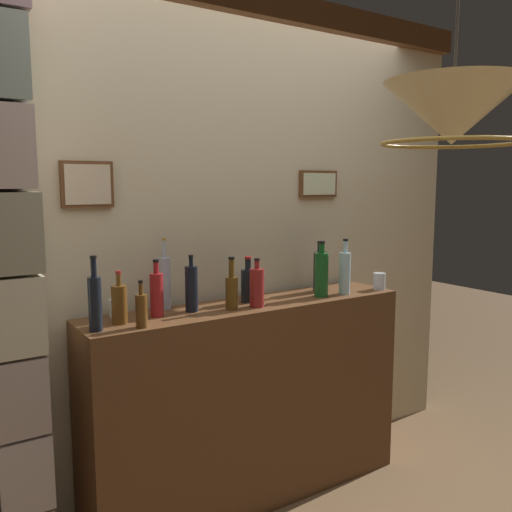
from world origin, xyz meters
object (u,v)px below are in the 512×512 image
Objects in this scene: liquor_bottle_sherry at (141,310)px; glass_tumbler_shot at (255,289)px; liquor_bottle_brandy at (345,272)px; liquor_bottle_amaro at (320,270)px; liquor_bottle_rum at (191,288)px; liquor_bottle_whiskey at (165,282)px; liquor_bottle_vodka at (157,294)px; liquor_bottle_mezcal at (95,302)px; glass_tumbler_rocks at (379,281)px; liquor_bottle_scotch at (232,290)px; liquor_bottle_bourbon at (248,284)px; liquor_bottle_gin at (321,274)px; liquor_bottle_vermouth at (119,304)px; glass_tumbler_highball at (118,308)px; liquor_bottle_port at (257,287)px; pendant_lamp at (453,115)px.

liquor_bottle_sherry is 0.77m from glass_tumbler_shot.
liquor_bottle_brandy is 1.08× the size of liquor_bottle_amaro.
liquor_bottle_whiskey is at bearing 123.64° from liquor_bottle_rum.
glass_tumbler_shot is at bearing 9.22° from liquor_bottle_vodka.
liquor_bottle_amaro is at bearing 2.33° from liquor_bottle_vodka.
liquor_bottle_vodka is 0.32m from liquor_bottle_mezcal.
glass_tumbler_rocks is (1.63, -0.02, -0.08)m from liquor_bottle_mezcal.
liquor_bottle_scotch is (0.36, -0.07, -0.01)m from liquor_bottle_vodka.
liquor_bottle_whiskey is (-0.42, 0.09, 0.04)m from liquor_bottle_bourbon.
liquor_bottle_bourbon is 1.16× the size of liquor_bottle_sherry.
liquor_bottle_gin is 3.33× the size of glass_tumbler_shot.
liquor_bottle_brandy is (1.25, -0.07, 0.03)m from liquor_bottle_vermouth.
liquor_bottle_vermouth is at bearing -105.47° from glass_tumbler_highball.
liquor_bottle_bourbon is 2.62× the size of glass_tumbler_shot.
liquor_bottle_gin is 0.14m from liquor_bottle_amaro.
glass_tumbler_shot is (0.60, 0.10, -0.06)m from liquor_bottle_vodka.
liquor_bottle_bourbon is 0.92× the size of liquor_bottle_scotch.
liquor_bottle_sherry is 0.19m from liquor_bottle_mezcal.
liquor_bottle_scotch is 0.65m from liquor_bottle_amaro.
liquor_bottle_port is 0.68m from liquor_bottle_vermouth.
liquor_bottle_vermouth is at bearing -175.65° from liquor_bottle_bourbon.
glass_tumbler_shot is at bearing 103.88° from pendant_lamp.
liquor_bottle_scotch is (0.49, 0.07, 0.02)m from liquor_bottle_sherry.
liquor_bottle_sherry is 0.84× the size of liquor_bottle_port.
liquor_bottle_vermouth is (-0.06, 0.11, 0.01)m from liquor_bottle_sherry.
liquor_bottle_whiskey is 1.15× the size of liquor_bottle_gin.
liquor_bottle_whiskey reaches higher than liquor_bottle_vodka.
liquor_bottle_amaro is at bearing 81.07° from pendant_lamp.
liquor_bottle_port is at bearing -15.74° from liquor_bottle_rum.
liquor_bottle_rum is at bearing 174.20° from liquor_bottle_gin.
liquor_bottle_gin is at bearing 1.83° from liquor_bottle_port.
glass_tumbler_highball is (0.03, 0.12, -0.05)m from liquor_bottle_vermouth.
liquor_bottle_rum is at bearing 10.26° from liquor_bottle_mezcal.
liquor_bottle_mezcal reaches higher than liquor_bottle_port.
liquor_bottle_mezcal is at bearing -152.59° from liquor_bottle_whiskey.
liquor_bottle_brandy is at bearing -12.62° from liquor_bottle_whiskey.
liquor_bottle_gin reaches higher than glass_tumbler_rocks.
liquor_bottle_vodka is 0.19m from glass_tumbler_highball.
liquor_bottle_scotch is (0.26, -0.19, -0.04)m from liquor_bottle_whiskey.
liquor_bottle_bourbon is at bearing 167.48° from liquor_bottle_brandy.
glass_tumbler_highball is 0.91× the size of glass_tumbler_shot.
liquor_bottle_amaro reaches higher than liquor_bottle_scotch.
pendant_lamp is (1.16, -0.82, 0.74)m from liquor_bottle_mezcal.
liquor_bottle_vermouth is 0.54m from liquor_bottle_scotch.
pendant_lamp is at bearing -46.74° from liquor_bottle_vodka.
glass_tumbler_highball is at bearing 174.37° from liquor_bottle_bourbon.
liquor_bottle_port reaches higher than glass_tumbler_highball.
liquor_bottle_sherry is 1.47m from pendant_lamp.
liquor_bottle_sherry is (-0.64, -0.17, -0.02)m from liquor_bottle_bourbon.
pendant_lamp is (0.36, -0.82, 0.77)m from liquor_bottle_port.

